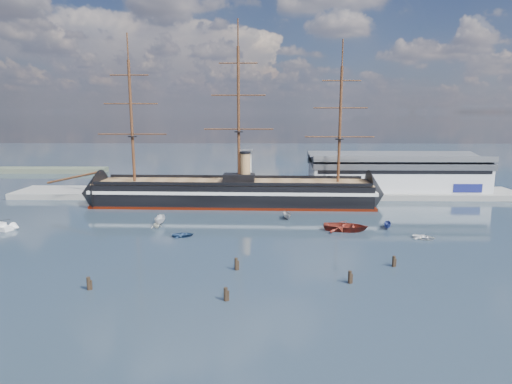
{
  "coord_description": "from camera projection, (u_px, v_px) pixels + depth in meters",
  "views": [
    {
      "loc": [
        8.87,
        -76.62,
        29.89
      ],
      "look_at": [
        7.2,
        35.0,
        9.0
      ],
      "focal_mm": 30.0,
      "sensor_mm": 36.0,
      "label": 1
    }
  ],
  "objects": [
    {
      "name": "piling_near_left",
      "position": [
        89.0,
        290.0,
        73.07
      ],
      "size": [
        0.64,
        0.64,
        2.99
      ],
      "primitive_type": "cylinder",
      "color": "black",
      "rests_on": "ground"
    },
    {
      "name": "quay_tower",
      "position": [
        246.0,
        170.0,
        150.84
      ],
      "size": [
        5.0,
        5.0,
        15.0
      ],
      "color": "silver",
      "rests_on": "ground"
    },
    {
      "name": "motorboat_g",
      "position": [
        346.0,
        231.0,
        109.49
      ],
      "size": [
        4.08,
        7.4,
        3.26
      ],
      "primitive_type": "imported",
      "rotation": [
        0.0,
        0.0,
        1.38
      ],
      "color": "maroon",
      "rests_on": "ground"
    },
    {
      "name": "piling_extra",
      "position": [
        236.0,
        270.0,
        82.22
      ],
      "size": [
        0.64,
        0.64,
        3.14
      ],
      "primitive_type": "cylinder",
      "color": "black",
      "rests_on": "ground"
    },
    {
      "name": "piling_near_mid",
      "position": [
        226.0,
        301.0,
        68.81
      ],
      "size": [
        0.64,
        0.64,
        2.95
      ],
      "primitive_type": "cylinder",
      "color": "black",
      "rests_on": "ground"
    },
    {
      "name": "piling_far_right",
      "position": [
        393.0,
        267.0,
        84.02
      ],
      "size": [
        0.64,
        0.64,
        2.88
      ],
      "primitive_type": "cylinder",
      "color": "black",
      "rests_on": "ground"
    },
    {
      "name": "piling_near_right",
      "position": [
        350.0,
        283.0,
        75.82
      ],
      "size": [
        0.64,
        0.64,
        3.02
      ],
      "primitive_type": "cylinder",
      "color": "black",
      "rests_on": "ground"
    },
    {
      "name": "ground",
      "position": [
        231.0,
        220.0,
        120.25
      ],
      "size": [
        600.0,
        600.0,
        0.0
      ],
      "primitive_type": "plane",
      "color": "#243139",
      "rests_on": "ground"
    },
    {
      "name": "quay",
      "position": [
        265.0,
        196.0,
        155.48
      ],
      "size": [
        180.0,
        18.0,
        2.0
      ],
      "primitive_type": "cube",
      "color": "slate",
      "rests_on": "ground"
    },
    {
      "name": "motorboat_c",
      "position": [
        287.0,
        219.0,
        121.34
      ],
      "size": [
        6.13,
        2.89,
        2.36
      ],
      "primitive_type": "imported",
      "rotation": [
        0.0,
        0.0,
        0.13
      ],
      "color": "gray",
      "rests_on": "ground"
    },
    {
      "name": "motorboat_a",
      "position": [
        160.0,
        225.0,
        115.2
      ],
      "size": [
        7.55,
        3.09,
        2.97
      ],
      "primitive_type": "imported",
      "rotation": [
        0.0,
        0.0,
        0.05
      ],
      "color": "silver",
      "rests_on": "ground"
    },
    {
      "name": "warehouse",
      "position": [
        396.0,
        173.0,
        157.24
      ],
      "size": [
        63.0,
        21.0,
        11.6
      ],
      "color": "#B7BABC",
      "rests_on": "ground"
    },
    {
      "name": "motorboat_d",
      "position": [
        157.0,
        228.0,
        112.29
      ],
      "size": [
        5.81,
        4.78,
        1.97
      ],
      "primitive_type": "imported",
      "rotation": [
        0.0,
        0.0,
        0.54
      ],
      "color": "silver",
      "rests_on": "ground"
    },
    {
      "name": "motorboat_e",
      "position": [
        423.0,
        239.0,
        102.16
      ],
      "size": [
        2.61,
        3.39,
        1.48
      ],
      "primitive_type": "imported",
      "rotation": [
        0.0,
        0.0,
        1.08
      ],
      "color": "white",
      "rests_on": "ground"
    },
    {
      "name": "motorboat_b",
      "position": [
        183.0,
        237.0,
        104.15
      ],
      "size": [
        1.87,
        3.43,
        1.51
      ],
      "primitive_type": "imported",
      "rotation": [
        0.0,
        0.0,
        1.75
      ],
      "color": "navy",
      "rests_on": "ground"
    },
    {
      "name": "motorboat_f",
      "position": [
        387.0,
        229.0,
        111.36
      ],
      "size": [
        5.71,
        3.49,
        2.15
      ],
      "primitive_type": "imported",
      "rotation": [
        0.0,
        0.0,
        -0.31
      ],
      "color": "navy",
      "rests_on": "ground"
    },
    {
      "name": "warship",
      "position": [
        228.0,
        193.0,
        139.19
      ],
      "size": [
        113.09,
        18.69,
        53.94
      ],
      "rotation": [
        0.0,
        0.0,
        -0.03
      ],
      "color": "black",
      "rests_on": "ground"
    }
  ]
}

